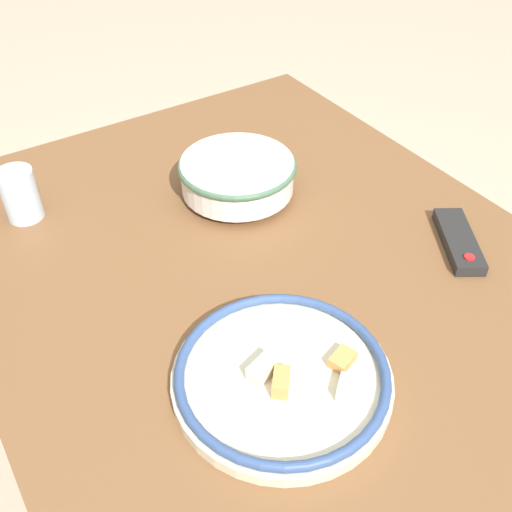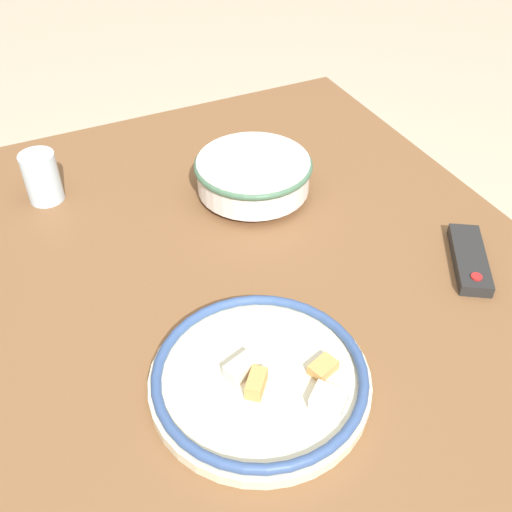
{
  "view_description": "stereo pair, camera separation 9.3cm",
  "coord_description": "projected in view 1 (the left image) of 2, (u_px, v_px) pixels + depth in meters",
  "views": [
    {
      "loc": [
        0.58,
        -0.4,
        1.35
      ],
      "look_at": [
        -0.01,
        -0.02,
        0.74
      ],
      "focal_mm": 42.0,
      "sensor_mm": 36.0,
      "label": 1
    },
    {
      "loc": [
        0.62,
        -0.32,
        1.35
      ],
      "look_at": [
        -0.01,
        -0.02,
        0.74
      ],
      "focal_mm": 42.0,
      "sensor_mm": 36.0,
      "label": 2
    }
  ],
  "objects": [
    {
      "name": "ground_plane",
      "position": [
        266.0,
        488.0,
        1.42
      ],
      "size": [
        8.0,
        8.0,
        0.0
      ],
      "primitive_type": "plane",
      "color": "#B7A88E"
    },
    {
      "name": "dining_table",
      "position": [
        270.0,
        308.0,
        1.02
      ],
      "size": [
        1.17,
        0.9,
        0.7
      ],
      "color": "brown",
      "rests_on": "ground_plane"
    },
    {
      "name": "noodle_bowl",
      "position": [
        237.0,
        175.0,
        1.09
      ],
      "size": [
        0.22,
        0.22,
        0.07
      ],
      "color": "silver",
      "rests_on": "dining_table"
    },
    {
      "name": "food_plate",
      "position": [
        283.0,
        376.0,
        0.78
      ],
      "size": [
        0.29,
        0.29,
        0.04
      ],
      "color": "beige",
      "rests_on": "dining_table"
    },
    {
      "name": "tv_remote",
      "position": [
        459.0,
        241.0,
        1.0
      ],
      "size": [
        0.16,
        0.12,
        0.02
      ],
      "rotation": [
        0.0,
        0.0,
        4.15
      ],
      "color": "black",
      "rests_on": "dining_table"
    },
    {
      "name": "drinking_glass",
      "position": [
        20.0,
        195.0,
        1.04
      ],
      "size": [
        0.06,
        0.06,
        0.09
      ],
      "color": "silver",
      "rests_on": "dining_table"
    }
  ]
}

